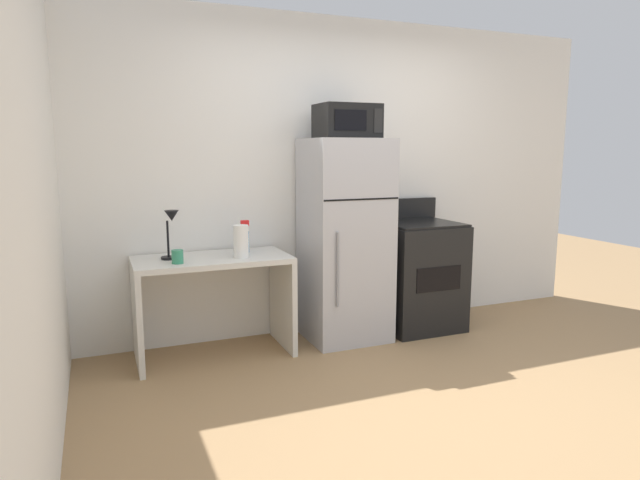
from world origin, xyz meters
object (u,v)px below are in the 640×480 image
(paper_towel_roll, at_px, (241,241))
(spray_bottle, at_px, (245,240))
(desk_lamp, at_px, (171,226))
(coffee_mug, at_px, (178,257))
(refrigerator, at_px, (345,240))
(desk, at_px, (213,287))
(microwave, at_px, (347,121))
(oven_range, at_px, (418,275))

(paper_towel_roll, bearing_deg, spray_bottle, 68.06)
(spray_bottle, bearing_deg, desk_lamp, -173.57)
(coffee_mug, bearing_deg, refrigerator, 5.75)
(desk_lamp, height_order, spray_bottle, desk_lamp)
(paper_towel_roll, bearing_deg, desk_lamp, 164.26)
(desk_lamp, bearing_deg, paper_towel_roll, -15.74)
(desk, height_order, paper_towel_roll, paper_towel_roll)
(paper_towel_roll, xyz_separation_m, spray_bottle, (0.08, 0.20, -0.02))
(desk_lamp, distance_m, microwave, 1.55)
(coffee_mug, bearing_deg, paper_towel_roll, 4.10)
(oven_range, bearing_deg, desk_lamp, 178.99)
(desk, bearing_deg, spray_bottle, 17.82)
(desk, distance_m, coffee_mug, 0.41)
(desk, distance_m, refrigerator, 1.11)
(paper_towel_roll, distance_m, spray_bottle, 0.21)
(paper_towel_roll, relative_size, coffee_mug, 2.53)
(spray_bottle, xyz_separation_m, coffee_mug, (-0.54, -0.23, -0.05))
(desk, bearing_deg, oven_range, -0.34)
(coffee_mug, height_order, microwave, microwave)
(paper_towel_roll, height_order, coffee_mug, paper_towel_roll)
(desk, distance_m, paper_towel_roll, 0.41)
(desk, relative_size, oven_range, 1.02)
(spray_bottle, height_order, coffee_mug, spray_bottle)
(spray_bottle, distance_m, microwave, 1.21)
(desk, height_order, coffee_mug, coffee_mug)
(desk, bearing_deg, microwave, -1.47)
(coffee_mug, distance_m, microwave, 1.64)
(desk, bearing_deg, paper_towel_roll, -29.11)
(desk_lamp, bearing_deg, coffee_mug, -84.60)
(desk, distance_m, oven_range, 1.77)
(microwave, bearing_deg, coffee_mug, -175.15)
(paper_towel_roll, xyz_separation_m, microwave, (0.88, 0.08, 0.87))
(spray_bottle, bearing_deg, desk, -162.18)
(desk, bearing_deg, coffee_mug, -151.91)
(spray_bottle, height_order, oven_range, oven_range)
(oven_range, bearing_deg, spray_bottle, 176.24)
(coffee_mug, relative_size, oven_range, 0.09)
(desk, distance_m, microwave, 1.63)
(desk_lamp, height_order, oven_range, desk_lamp)
(desk_lamp, distance_m, refrigerator, 1.37)
(paper_towel_roll, height_order, microwave, microwave)
(spray_bottle, bearing_deg, oven_range, -3.76)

